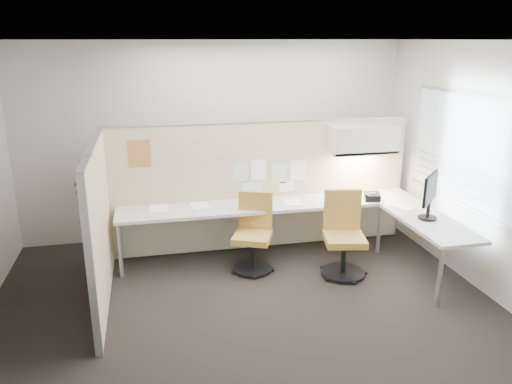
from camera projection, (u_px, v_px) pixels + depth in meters
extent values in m
cube|color=black|center=(246.00, 306.00, 5.48)|extent=(5.50, 4.50, 0.01)
cube|color=white|center=(244.00, 39.00, 4.65)|extent=(5.50, 4.50, 0.01)
cube|color=beige|center=(214.00, 141.00, 7.17)|extent=(5.50, 0.02, 2.80)
cube|color=beige|center=(318.00, 287.00, 2.97)|extent=(5.50, 0.02, 2.80)
cube|color=beige|center=(483.00, 169.00, 5.63)|extent=(0.02, 4.50, 2.80)
cube|color=#A2B0BC|center=(483.00, 156.00, 5.58)|extent=(0.01, 2.80, 1.30)
cube|color=beige|center=(262.00, 186.00, 6.83)|extent=(4.10, 0.06, 1.75)
cube|color=beige|center=(100.00, 226.00, 5.38)|extent=(0.06, 2.20, 1.75)
cube|color=beige|center=(271.00, 205.00, 6.58)|extent=(4.00, 0.60, 0.04)
cube|color=beige|center=(430.00, 222.00, 5.96)|extent=(0.60, 1.47, 0.04)
cube|color=beige|center=(266.00, 224.00, 6.94)|extent=(3.90, 0.02, 0.64)
cylinder|color=#A5A8AA|center=(120.00, 251.00, 6.05)|extent=(0.05, 0.05, 0.69)
cylinder|color=#A5A8AA|center=(440.00, 277.00, 5.38)|extent=(0.05, 0.05, 0.69)
cylinder|color=#A5A8AA|center=(379.00, 229.00, 6.75)|extent=(0.05, 0.05, 0.69)
cube|color=beige|center=(363.00, 139.00, 6.72)|extent=(0.90, 0.36, 0.38)
cube|color=#FFEABF|center=(362.00, 155.00, 6.78)|extent=(0.60, 0.06, 0.02)
cube|color=#8CBF8C|center=(241.00, 172.00, 6.67)|extent=(0.21, 0.00, 0.28)
cube|color=white|center=(259.00, 170.00, 6.71)|extent=(0.21, 0.00, 0.28)
cube|color=#8CBF8C|center=(279.00, 174.00, 6.79)|extent=(0.21, 0.00, 0.28)
cube|color=white|center=(298.00, 170.00, 6.84)|extent=(0.21, 0.00, 0.28)
cube|color=#8CBF8C|center=(252.00, 187.00, 6.76)|extent=(0.28, 0.00, 0.18)
cube|color=white|center=(287.00, 186.00, 6.87)|extent=(0.21, 0.00, 0.14)
cube|color=orange|center=(139.00, 154.00, 6.31)|extent=(0.28, 0.00, 0.35)
cylinder|color=black|center=(252.00, 268.00, 6.32)|extent=(0.51, 0.51, 0.03)
cylinder|color=black|center=(252.00, 254.00, 6.26)|extent=(0.06, 0.06, 0.39)
cube|color=#DCAD52|center=(252.00, 237.00, 6.19)|extent=(0.59, 0.59, 0.08)
cube|color=#DCAD52|center=(256.00, 210.00, 6.31)|extent=(0.42, 0.22, 0.49)
cylinder|color=black|center=(343.00, 273.00, 6.19)|extent=(0.54, 0.54, 0.03)
cylinder|color=black|center=(344.00, 257.00, 6.13)|extent=(0.06, 0.06, 0.42)
cube|color=#DCAD52|center=(345.00, 239.00, 6.06)|extent=(0.56, 0.56, 0.08)
cube|color=#DCAD52|center=(342.00, 210.00, 6.19)|extent=(0.46, 0.15, 0.52)
cylinder|color=black|center=(427.00, 218.00, 6.01)|extent=(0.22, 0.22, 0.02)
cylinder|color=black|center=(428.00, 210.00, 5.98)|extent=(0.04, 0.04, 0.20)
cube|color=black|center=(431.00, 188.00, 5.90)|extent=(0.40, 0.40, 0.35)
cube|color=black|center=(431.00, 188.00, 5.90)|extent=(0.34, 0.35, 0.31)
cube|color=black|center=(372.00, 197.00, 6.70)|extent=(0.24, 0.24, 0.12)
cylinder|color=black|center=(365.00, 194.00, 6.69)|extent=(0.08, 0.17, 0.04)
cube|color=black|center=(341.00, 194.00, 6.91)|extent=(0.15, 0.07, 0.05)
cube|color=black|center=(341.00, 195.00, 6.83)|extent=(0.10, 0.07, 0.06)
cube|color=silver|center=(86.00, 156.00, 4.60)|extent=(0.14, 0.02, 0.02)
cylinder|color=silver|center=(79.00, 165.00, 4.61)|extent=(0.02, 0.02, 0.14)
cube|color=#AD7F4C|center=(81.00, 179.00, 4.65)|extent=(0.02, 0.44, 0.12)
cube|color=#AD7F4C|center=(78.00, 182.00, 4.68)|extent=(0.02, 0.44, 0.12)
cube|color=#AFB1BA|center=(86.00, 244.00, 4.79)|extent=(0.01, 0.07, 1.11)
cube|color=white|center=(158.00, 209.00, 6.30)|extent=(0.25, 0.31, 0.03)
cube|color=white|center=(200.00, 206.00, 6.45)|extent=(0.25, 0.31, 0.02)
cube|color=white|center=(260.00, 206.00, 6.44)|extent=(0.24, 0.31, 0.03)
cube|color=white|center=(292.00, 202.00, 6.60)|extent=(0.28, 0.33, 0.01)
cube|color=white|center=(337.00, 199.00, 6.74)|extent=(0.26, 0.32, 0.02)
cube|color=white|center=(404.00, 207.00, 6.41)|extent=(0.32, 0.36, 0.02)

